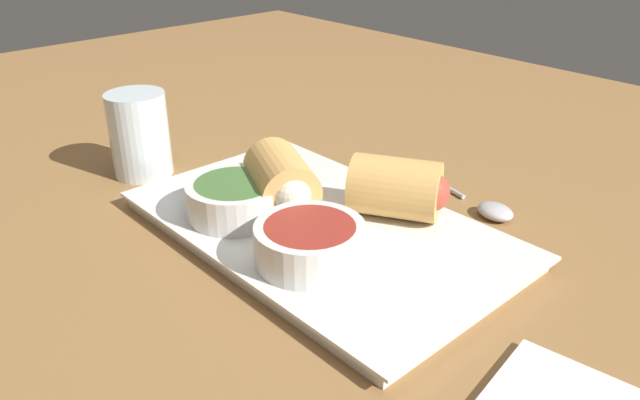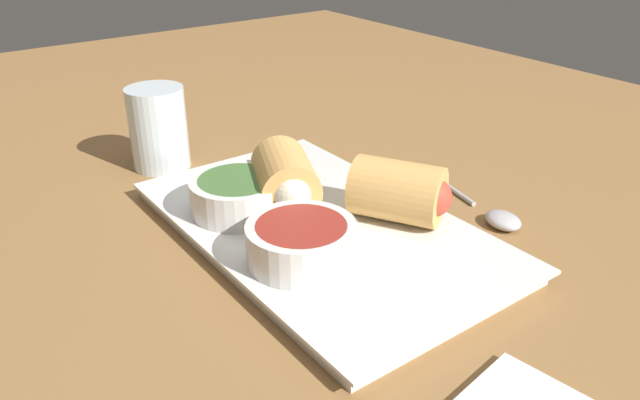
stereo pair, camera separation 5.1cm
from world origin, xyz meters
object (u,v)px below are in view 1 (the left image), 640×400
(dipping_bowl_near, at_px, (310,242))
(dipping_bowl_far, at_px, (235,198))
(spoon, at_px, (485,206))
(drinking_glass, at_px, (140,134))
(serving_plate, at_px, (320,229))

(dipping_bowl_near, distance_m, dipping_bowl_far, 0.10)
(dipping_bowl_near, height_order, spoon, dipping_bowl_near)
(dipping_bowl_far, bearing_deg, drinking_glass, 0.63)
(spoon, bearing_deg, serving_plate, 64.28)
(dipping_bowl_near, relative_size, spoon, 0.55)
(serving_plate, bearing_deg, dipping_bowl_near, 130.55)
(spoon, bearing_deg, dipping_bowl_near, 81.46)
(dipping_bowl_near, xyz_separation_m, spoon, (-0.03, -0.20, -0.03))
(dipping_bowl_far, bearing_deg, spoon, -124.16)
(serving_plate, height_order, dipping_bowl_far, dipping_bowl_far)
(spoon, bearing_deg, drinking_glass, 33.12)
(serving_plate, relative_size, drinking_glass, 3.87)
(dipping_bowl_far, relative_size, drinking_glass, 0.98)
(dipping_bowl_near, relative_size, dipping_bowl_far, 1.00)
(drinking_glass, bearing_deg, serving_plate, -168.16)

